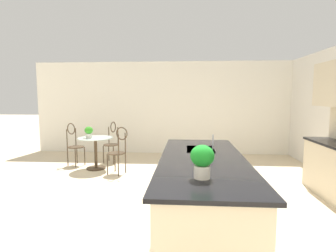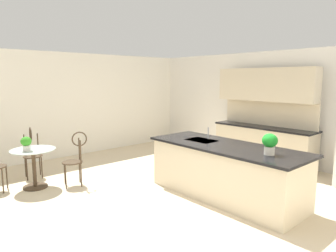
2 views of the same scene
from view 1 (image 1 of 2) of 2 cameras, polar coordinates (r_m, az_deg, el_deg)
ground_plane at (r=4.03m, az=-5.83°, el=-18.42°), size 40.00×40.00×0.00m
wall_left_window at (r=7.90m, az=-0.58°, el=3.90°), size 0.12×7.80×2.70m
kitchen_island at (r=3.53m, az=7.34°, el=-13.98°), size 2.80×1.06×0.92m
bistro_table at (r=6.43m, az=-15.28°, el=-5.00°), size 0.80×0.80×0.74m
chair_near_window at (r=6.99m, az=-11.98°, el=-2.97°), size 0.51×0.45×1.04m
chair_by_island at (r=5.87m, az=-10.60°, el=-4.72°), size 0.49×0.52×1.04m
chair_toward_desk at (r=6.91m, az=-19.52°, el=-3.30°), size 0.51×0.52×1.04m
sink_faucet at (r=3.93m, az=9.64°, el=-3.38°), size 0.02×0.02×0.22m
potted_plant_on_table at (r=6.35m, az=-16.65°, el=-1.13°), size 0.19×0.19×0.26m
potted_plant_counter_far at (r=2.53m, az=7.37°, el=-7.10°), size 0.23×0.23×0.32m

